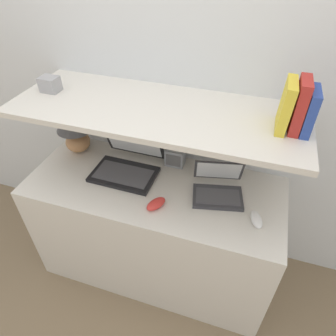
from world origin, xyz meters
name	(u,v)px	position (x,y,z in m)	size (l,w,h in m)	color
ground_plane	(141,302)	(0.00, 0.00, 0.00)	(12.00, 12.00, 0.00)	#7A664C
wall_back	(174,80)	(0.00, 0.65, 1.20)	(6.00, 0.05, 2.40)	silver
desk	(156,229)	(0.00, 0.29, 0.37)	(1.40, 0.58, 0.75)	silver
back_riser	(171,173)	(0.00, 0.60, 0.58)	(1.40, 0.04, 1.16)	silver
shelf	(156,110)	(0.00, 0.36, 1.17)	(1.40, 0.53, 0.03)	silver
table_lamp	(75,127)	(-0.55, 0.45, 0.91)	(0.21, 0.21, 0.28)	#B27A4C
laptop_large	(127,164)	(-0.18, 0.37, 0.80)	(0.36, 0.32, 0.23)	black
laptop_small	(218,188)	(0.34, 0.33, 0.79)	(0.30, 0.28, 0.17)	#333338
computer_mouse	(156,204)	(0.07, 0.15, 0.77)	(0.11, 0.13, 0.04)	red
second_mouse	(256,219)	(0.55, 0.20, 0.77)	(0.09, 0.12, 0.04)	white
router_box	(175,157)	(0.06, 0.51, 0.80)	(0.11, 0.08, 0.11)	gray
book_blue	(310,111)	(0.65, 0.36, 1.27)	(0.04, 0.15, 0.18)	#284293
book_red	(300,106)	(0.61, 0.36, 1.29)	(0.04, 0.14, 0.22)	#A82823
book_yellow	(286,106)	(0.56, 0.36, 1.28)	(0.05, 0.17, 0.20)	gold
shelf_gadget	(50,84)	(-0.57, 0.36, 1.22)	(0.09, 0.07, 0.07)	#99999E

